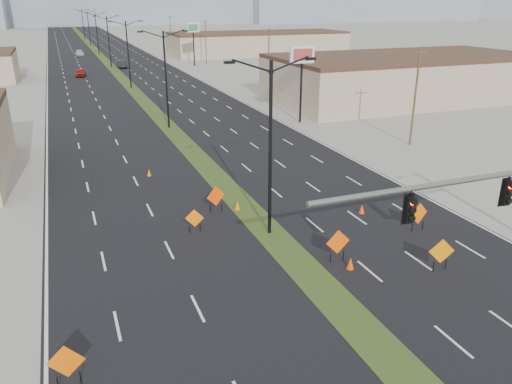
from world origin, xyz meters
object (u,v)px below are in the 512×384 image
object	(u,v)px
construction_sign_3	(338,243)
construction_sign_5	(442,252)
construction_sign_0	(66,363)
pole_sign_east_near	(302,61)
car_left	(81,73)
streetlight_0	(270,145)
cone_3	(149,173)
streetlight_3	(109,40)
cone_1	(350,263)
streetlight_5	(89,27)
streetlight_6	(83,23)
cone_2	(362,209)
pole_sign_east_far	(193,31)
car_mid	(122,64)
cone_0	(237,205)
streetlight_2	(128,52)
construction_sign_1	(194,219)
car_far	(80,53)
construction_sign_2	(216,197)
streetlight_1	(166,77)
streetlight_4	(97,32)
construction_sign_4	(419,215)

from	to	relation	value
construction_sign_3	construction_sign_5	size ratio (longest dim) A/B	1.02
construction_sign_0	pole_sign_east_near	bearing A→B (deg)	60.23
car_left	streetlight_0	bearing A→B (deg)	-77.63
cone_3	pole_sign_east_near	distance (m)	23.67
streetlight_3	cone_1	bearing A→B (deg)	-88.58
car_left	streetlight_5	bearing A→B (deg)	91.61
streetlight_6	construction_sign_5	bearing A→B (deg)	-87.92
streetlight_3	construction_sign_5	xyz separation A→B (m)	(6.35, -91.20, -4.37)
cone_2	pole_sign_east_far	distance (m)	80.72
streetlight_0	construction_sign_5	distance (m)	10.55
streetlight_6	car_left	size ratio (longest dim) A/B	2.51
car_mid	cone_2	xyz separation A→B (m)	(4.69, -81.52, -0.39)
cone_0	cone_2	size ratio (longest dim) A/B	1.07
streetlight_2	construction_sign_1	distance (m)	54.63
streetlight_2	construction_sign_1	size ratio (longest dim) A/B	6.85
car_far	cone_0	size ratio (longest dim) A/B	7.09
streetlight_6	construction_sign_2	distance (m)	163.89
streetlight_6	construction_sign_5	size ratio (longest dim) A/B	5.64
cone_3	construction_sign_2	bearing A→B (deg)	-72.10
car_mid	streetlight_1	bearing A→B (deg)	-91.78
cone_1	cone_2	world-z (taller)	cone_1
streetlight_3	construction_sign_0	size ratio (longest dim) A/B	5.71
car_mid	construction_sign_5	xyz separation A→B (m)	(4.35, -89.24, 0.35)
construction_sign_3	cone_0	size ratio (longest dim) A/B	2.73
cone_1	streetlight_3	bearing A→B (deg)	91.42
streetlight_6	car_mid	world-z (taller)	streetlight_6
construction_sign_2	construction_sign_5	world-z (taller)	construction_sign_5
streetlight_4	construction_sign_4	distance (m)	115.30
construction_sign_3	construction_sign_5	bearing A→B (deg)	-31.91
cone_2	cone_0	bearing A→B (deg)	154.82
streetlight_0	construction_sign_0	xyz separation A→B (m)	(-11.50, -9.00, -4.38)
streetlight_0	construction_sign_0	bearing A→B (deg)	-141.95
streetlight_0	construction_sign_0	size ratio (longest dim) A/B	5.71
cone_0	construction_sign_0	bearing A→B (deg)	-130.03
streetlight_0	cone_0	size ratio (longest dim) A/B	15.18
cone_2	car_far	bearing A→B (deg)	95.99
streetlight_5	pole_sign_east_near	size ratio (longest dim) A/B	1.20
streetlight_3	construction_sign_5	distance (m)	91.52
car_far	construction_sign_3	world-z (taller)	construction_sign_3
pole_sign_east_far	car_left	bearing A→B (deg)	-174.81
construction_sign_1	pole_sign_east_near	xyz separation A→B (m)	(18.41, 23.50, 5.86)
construction_sign_4	pole_sign_east_far	size ratio (longest dim) A/B	0.21
streetlight_5	pole_sign_east_far	world-z (taller)	streetlight_5
streetlight_0	car_left	size ratio (longest dim) A/B	2.51
car_mid	cone_2	bearing A→B (deg)	-86.37
streetlight_3	cone_3	bearing A→B (deg)	-93.87
streetlight_2	car_mid	distance (m)	26.54
car_left	construction_sign_1	xyz separation A→B (m)	(2.51, -70.51, 0.17)
streetlight_3	car_left	xyz separation A→B (m)	(-6.59, -11.78, -4.74)
streetlight_0	construction_sign_4	xyz separation A→B (m)	(8.36, -2.91, -4.38)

